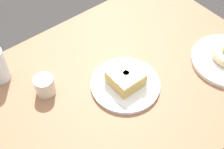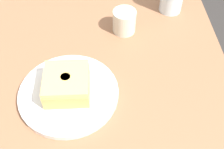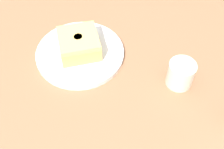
% 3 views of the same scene
% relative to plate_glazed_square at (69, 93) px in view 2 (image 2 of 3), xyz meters
% --- Properties ---
extents(table, '(1.01, 0.68, 0.71)m').
position_rel_plate_glazed_square_xyz_m(table, '(-0.02, 0.02, -0.10)').
color(table, '#8B5E40').
rests_on(table, ground_plane).
extents(plate_glazed_square, '(0.21, 0.21, 0.01)m').
position_rel_plate_glazed_square_xyz_m(plate_glazed_square, '(0.00, 0.00, 0.00)').
color(plate_glazed_square, silver).
rests_on(plate_glazed_square, table).
extents(napkin_glazed_square, '(0.18, 0.18, 0.00)m').
position_rel_plate_glazed_square_xyz_m(napkin_glazed_square, '(-0.00, -0.00, 0.01)').
color(napkin_glazed_square, white).
rests_on(napkin_glazed_square, plate_glazed_square).
extents(donut_glazed_square, '(0.09, 0.09, 0.05)m').
position_rel_plate_glazed_square_xyz_m(donut_glazed_square, '(-0.00, -0.00, 0.03)').
color(donut_glazed_square, tan).
rests_on(donut_glazed_square, napkin_glazed_square).
extents(sugar_jar, '(0.06, 0.06, 0.06)m').
position_rel_plate_glazed_square_xyz_m(sugar_jar, '(-0.20, 0.13, 0.02)').
color(sugar_jar, beige).
rests_on(sugar_jar, table).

